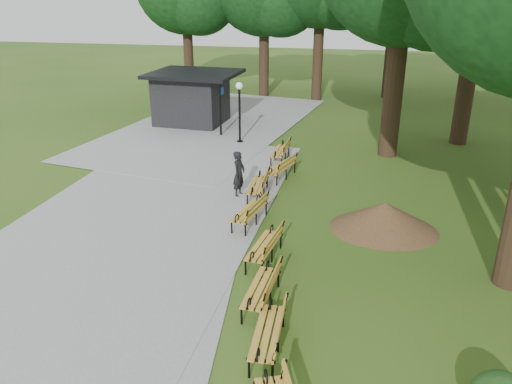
% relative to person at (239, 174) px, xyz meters
% --- Properties ---
extents(ground, '(100.00, 100.00, 0.00)m').
position_rel_person_xyz_m(ground, '(1.24, -4.99, -0.81)').
color(ground, '#305117').
rests_on(ground, ground).
extents(path, '(12.00, 38.00, 0.06)m').
position_rel_person_xyz_m(path, '(-2.76, -1.99, -0.78)').
color(path, gray).
rests_on(path, ground).
extents(person, '(0.49, 0.65, 1.62)m').
position_rel_person_xyz_m(person, '(0.00, 0.00, 0.00)').
color(person, black).
rests_on(person, ground).
extents(kiosk, '(4.64, 4.12, 2.74)m').
position_rel_person_xyz_m(kiosk, '(-4.73, 9.31, 0.56)').
color(kiosk, black).
rests_on(kiosk, ground).
extents(lamp_post, '(0.32, 0.32, 2.81)m').
position_rel_person_xyz_m(lamp_post, '(-1.43, 6.29, 1.24)').
color(lamp_post, black).
rests_on(lamp_post, ground).
extents(dirt_mound, '(2.73, 2.73, 0.88)m').
position_rel_person_xyz_m(dirt_mound, '(4.87, -1.73, -0.37)').
color(dirt_mound, '#47301C').
rests_on(dirt_mound, ground).
extents(bench_1, '(0.69, 1.92, 0.88)m').
position_rel_person_xyz_m(bench_1, '(2.40, -7.83, -0.37)').
color(bench_1, '#BA8A2B').
rests_on(bench_1, ground).
extents(bench_2, '(0.77, 1.94, 0.88)m').
position_rel_person_xyz_m(bench_2, '(1.98, -6.28, -0.37)').
color(bench_2, '#BA8A2B').
rests_on(bench_2, ground).
extents(bench_3, '(0.90, 1.97, 0.88)m').
position_rel_person_xyz_m(bench_3, '(1.68, -4.29, -0.37)').
color(bench_3, '#BA8A2B').
rests_on(bench_3, ground).
extents(bench_4, '(1.00, 1.99, 0.88)m').
position_rel_person_xyz_m(bench_4, '(0.84, -2.20, -0.37)').
color(bench_4, '#BA8A2B').
rests_on(bench_4, ground).
extents(bench_5, '(0.72, 1.92, 0.88)m').
position_rel_person_xyz_m(bench_5, '(0.65, 0.03, -0.37)').
color(bench_5, '#BA8A2B').
rests_on(bench_5, ground).
extents(bench_6, '(1.14, 2.00, 0.88)m').
position_rel_person_xyz_m(bench_6, '(1.17, 1.96, -0.37)').
color(bench_6, '#BA8A2B').
rests_on(bench_6, ground).
extents(bench_7, '(0.71, 1.92, 0.88)m').
position_rel_person_xyz_m(bench_7, '(0.82, 4.02, -0.37)').
color(bench_7, '#BA8A2B').
rests_on(bench_7, ground).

